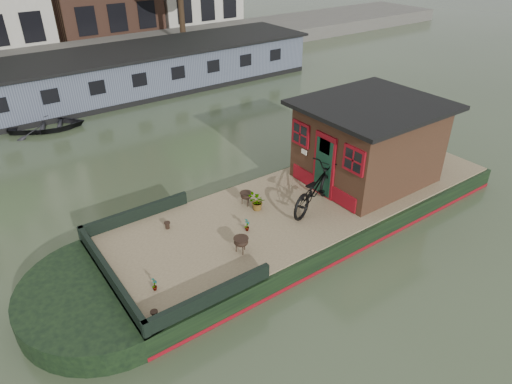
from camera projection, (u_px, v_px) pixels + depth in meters
ground at (309, 218)px, 13.42m from camera, size 120.00×120.00×0.00m
houseboat_hull at (274, 225)px, 12.61m from camera, size 14.01×4.02×0.60m
houseboat_deck at (311, 200)px, 13.10m from camera, size 11.80×3.80×0.05m
bow_bulwark at (145, 260)px, 10.45m from camera, size 3.00×4.00×0.35m
cabin at (368, 141)px, 13.56m from camera, size 4.00×3.50×2.42m
bicycle at (314, 188)px, 12.44m from camera, size 2.38×1.53×1.18m
potted_plant_a at (247, 225)px, 11.65m from camera, size 0.23×0.23×0.36m
potted_plant_c at (257, 202)px, 12.47m from camera, size 0.55×0.52×0.50m
potted_plant_e at (154, 284)px, 9.76m from camera, size 0.17×0.21×0.34m
brazier_front at (241, 245)px, 10.88m from camera, size 0.42×0.42×0.41m
brazier_rear at (246, 199)px, 12.74m from camera, size 0.47×0.47×0.39m
bollard_port at (167, 225)px, 11.79m from camera, size 0.16×0.16×0.19m
bollard_stbd at (154, 315)px, 9.11m from camera, size 0.15×0.15×0.17m
dinghy at (47, 122)px, 19.05m from camera, size 3.58×3.08×0.62m
far_houseboat at (124, 75)px, 22.71m from camera, size 20.40×4.40×2.11m
quay at (84, 58)px, 27.52m from camera, size 60.00×6.00×0.90m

